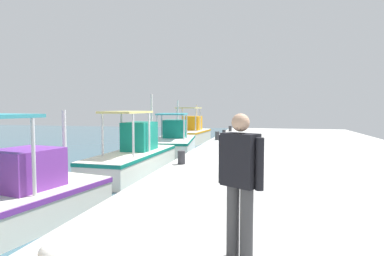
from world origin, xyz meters
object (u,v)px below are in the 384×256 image
(fishing_boat_fourth, at_px, (174,142))
(fisherman_standing, at_px, (240,179))
(mooring_bollard_nearest, at_px, (181,157))
(mooring_bollard_third, at_px, (224,133))
(mooring_bollard_second, at_px, (217,136))
(mooring_bollard_fourth, at_px, (230,129))
(fishing_boat_third, at_px, (134,156))
(fishing_boat_fifth, at_px, (191,134))
(fishing_boat_second, at_px, (5,202))

(fishing_boat_fourth, bearing_deg, fisherman_standing, -160.42)
(mooring_bollard_nearest, xyz_separation_m, mooring_bollard_third, (11.23, 0.00, -0.03))
(fishing_boat_fourth, relative_size, fisherman_standing, 2.97)
(fishing_boat_fourth, relative_size, mooring_bollard_nearest, 11.98)
(mooring_bollard_second, relative_size, mooring_bollard_fourth, 1.16)
(fishing_boat_third, bearing_deg, mooring_bollard_fourth, -10.56)
(fishing_boat_third, distance_m, mooring_bollard_nearest, 3.10)
(mooring_bollard_fourth, bearing_deg, fisherman_standing, -173.60)
(fishing_boat_third, relative_size, fishing_boat_fifth, 1.17)
(fishing_boat_fourth, distance_m, fishing_boat_fifth, 6.02)
(fishing_boat_fifth, bearing_deg, fishing_boat_third, -178.26)
(fishing_boat_third, distance_m, mooring_bollard_second, 6.80)
(fishing_boat_second, distance_m, fishing_boat_fourth, 11.74)
(fishing_boat_fifth, height_order, mooring_bollard_second, fishing_boat_fifth)
(fishing_boat_fourth, bearing_deg, mooring_bollard_nearest, -161.74)
(fishing_boat_second, distance_m, mooring_bollard_third, 15.86)
(mooring_bollard_third, relative_size, mooring_bollard_fourth, 0.89)
(fishing_boat_fifth, height_order, fisherman_standing, fishing_boat_fifth)
(mooring_bollard_third, bearing_deg, fishing_boat_second, 169.67)
(fishing_boat_third, xyz_separation_m, mooring_bollard_third, (9.42, -2.50, 0.30))
(fisherman_standing, xyz_separation_m, mooring_bollard_second, (14.36, 2.41, -0.76))
(fisherman_standing, relative_size, mooring_bollard_second, 3.66)
(fishing_boat_fifth, relative_size, mooring_bollard_third, 12.60)
(fishing_boat_second, height_order, fishing_boat_third, fishing_boat_third)
(mooring_bollard_fourth, bearing_deg, fishing_boat_third, 169.44)
(fishing_boat_third, bearing_deg, fishing_boat_fourth, -0.69)
(fishing_boat_fourth, xyz_separation_m, fishing_boat_fifth, (6.00, 0.42, 0.03))
(fishing_boat_third, relative_size, fishing_boat_fourth, 1.04)
(fishing_boat_fourth, relative_size, fishing_boat_fifth, 1.12)
(mooring_bollard_fourth, bearing_deg, fishing_boat_fourth, 162.78)
(fishing_boat_fourth, bearing_deg, fishing_boat_third, 179.31)
(fishing_boat_second, height_order, fishing_boat_fifth, fishing_boat_fifth)
(fishing_boat_fourth, distance_m, mooring_bollard_third, 4.58)
(mooring_bollard_nearest, bearing_deg, fishing_boat_fifth, 12.03)
(fishing_boat_fifth, distance_m, mooring_bollard_third, 3.57)
(fishing_boat_third, relative_size, mooring_bollard_second, 11.31)
(mooring_bollard_third, height_order, mooring_bollard_fourth, mooring_bollard_fourth)
(fishing_boat_second, bearing_deg, mooring_bollard_fourth, -8.27)
(fishing_boat_fourth, xyz_separation_m, mooring_bollard_fourth, (7.84, -2.43, 0.34))
(fishing_boat_second, height_order, mooring_bollard_fourth, fishing_boat_second)
(fishing_boat_second, xyz_separation_m, mooring_bollard_second, (12.49, -2.84, 0.44))
(fishing_boat_third, bearing_deg, fisherman_standing, -148.62)
(fishing_boat_fourth, xyz_separation_m, fisherman_standing, (-13.60, -4.84, 1.13))
(fishing_boat_second, distance_m, fisherman_standing, 5.70)
(fishing_boat_fourth, distance_m, mooring_bollard_second, 2.57)
(fisherman_standing, xyz_separation_m, mooring_bollard_third, (17.47, 2.41, -0.82))
(fishing_boat_fifth, bearing_deg, mooring_bollard_second, -151.48)
(fishing_boat_third, distance_m, fisherman_standing, 9.48)
(fisherman_standing, xyz_separation_m, mooring_bollard_fourth, (21.44, 2.41, -0.80))
(fisherman_standing, distance_m, mooring_bollard_fourth, 21.59)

